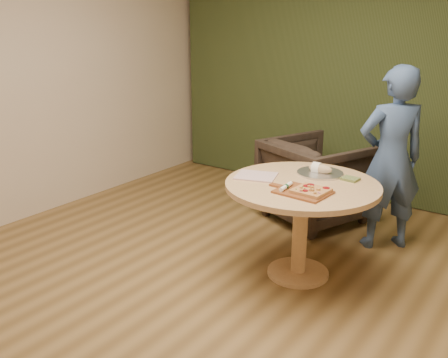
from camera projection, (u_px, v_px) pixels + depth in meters
room_shell at (200, 108)px, 2.92m from camera, size 5.04×6.04×2.84m
curtain at (374, 69)px, 5.16m from camera, size 4.80×0.14×2.78m
pedestal_table at (301, 201)px, 3.70m from camera, size 1.14×1.14×0.75m
pizza_paddle at (302, 192)px, 3.45m from camera, size 0.45×0.30×0.01m
flatbread_pizza at (311, 190)px, 3.41m from camera, size 0.23×0.23×0.04m
cutlery_roll at (286, 187)px, 3.49m from camera, size 0.04×0.20×0.03m
newspaper at (256, 176)px, 3.80m from camera, size 0.36×0.33×0.01m
serving_tray at (320, 173)px, 3.86m from camera, size 0.36×0.36×0.02m
bread_roll at (319, 168)px, 3.86m from camera, size 0.19×0.09×0.09m
green_packet at (350, 179)px, 3.71m from camera, size 0.13×0.11×0.02m
armchair at (317, 176)px, 4.83m from camera, size 1.10×1.07×0.89m
person_standing at (391, 159)px, 4.15m from camera, size 0.67×0.66×1.56m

